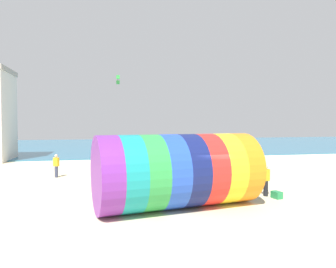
# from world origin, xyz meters

# --- Properties ---
(ground_plane) EXTENTS (120.00, 120.00, 0.00)m
(ground_plane) POSITION_xyz_m (0.00, 0.00, 0.00)
(ground_plane) COLOR beige
(sea) EXTENTS (120.00, 40.00, 0.10)m
(sea) POSITION_xyz_m (0.00, 39.37, 0.05)
(sea) COLOR teal
(sea) RESTS_ON ground
(giant_inflatable_tube) EXTENTS (7.78, 4.49, 3.35)m
(giant_inflatable_tube) POSITION_xyz_m (-0.83, 0.15, 1.67)
(giant_inflatable_tube) COLOR purple
(giant_inflatable_tube) RESTS_ON ground
(kite_handler) EXTENTS (0.40, 0.28, 1.66)m
(kite_handler) POSITION_xyz_m (4.23, 1.22, 0.85)
(kite_handler) COLOR black
(kite_handler) RESTS_ON ground
(kite_green_box) EXTENTS (0.31, 0.31, 0.86)m
(kite_green_box) POSITION_xyz_m (-2.82, 15.35, 7.91)
(kite_green_box) COLOR green
(bystander_near_water) EXTENTS (0.39, 0.27, 1.59)m
(bystander_near_water) POSITION_xyz_m (4.35, 12.91, 0.80)
(bystander_near_water) COLOR #383D56
(bystander_near_water) RESTS_ON ground
(bystander_mid_beach) EXTENTS (0.42, 0.36, 1.65)m
(bystander_mid_beach) POSITION_xyz_m (-7.45, 9.26, 0.84)
(bystander_mid_beach) COLOR #383D56
(bystander_mid_beach) RESTS_ON ground
(bystander_far_left) EXTENTS (0.41, 0.33, 1.78)m
(bystander_far_left) POSITION_xyz_m (-3.56, 13.01, 0.92)
(bystander_far_left) COLOR #383D56
(bystander_far_left) RESTS_ON ground
(cooler_box) EXTENTS (0.45, 0.58, 0.36)m
(cooler_box) POSITION_xyz_m (4.51, 0.65, 0.18)
(cooler_box) COLOR #268C4C
(cooler_box) RESTS_ON ground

